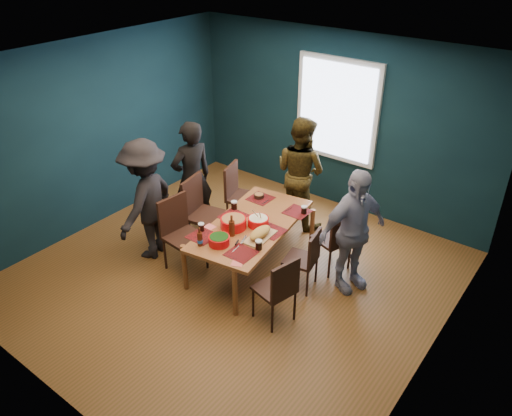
{
  "coord_description": "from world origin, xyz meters",
  "views": [
    {
      "loc": [
        3.35,
        -3.96,
        4.0
      ],
      "look_at": [
        0.13,
        0.3,
        0.91
      ],
      "focal_mm": 35.0,
      "sensor_mm": 36.0,
      "label": 1
    }
  ],
  "objects": [
    {
      "name": "beer_bottle_a",
      "position": [
        -0.1,
        -0.49,
        0.78
      ],
      "size": [
        0.07,
        0.07,
        0.24
      ],
      "color": "#451A0C",
      "rests_on": "dining_table"
    },
    {
      "name": "bowl_herbs",
      "position": [
        0.06,
        -0.33,
        0.75
      ],
      "size": [
        0.25,
        0.25,
        0.11
      ],
      "color": "red",
      "rests_on": "dining_table"
    },
    {
      "name": "cutting_board",
      "position": [
        0.36,
        0.07,
        0.75
      ],
      "size": [
        0.28,
        0.56,
        0.12
      ],
      "rotation": [
        0.0,
        0.0,
        0.06
      ],
      "color": "tan",
      "rests_on": "dining_table"
    },
    {
      "name": "dining_table",
      "position": [
        0.09,
        0.26,
        0.62
      ],
      "size": [
        1.17,
        1.93,
        0.69
      ],
      "rotation": [
        0.0,
        0.0,
        0.15
      ],
      "color": "#9E602F",
      "rests_on": "floor"
    },
    {
      "name": "chair_right_mid",
      "position": [
        0.87,
        0.34,
        0.48
      ],
      "size": [
        0.43,
        0.43,
        0.82
      ],
      "rotation": [
        0.0,
        0.0,
        0.19
      ],
      "color": "black",
      "rests_on": "floor"
    },
    {
      "name": "cola_glass_a",
      "position": [
        -0.3,
        -0.25,
        0.75
      ],
      "size": [
        0.08,
        0.08,
        0.11
      ],
      "color": "black",
      "rests_on": "dining_table"
    },
    {
      "name": "napkin_b",
      "position": [
        -0.28,
        -0.13,
        0.69
      ],
      "size": [
        0.14,
        0.14,
        0.0
      ],
      "primitive_type": "cube",
      "rotation": [
        0.0,
        0.0,
        -0.06
      ],
      "color": "#E66461",
      "rests_on": "dining_table"
    },
    {
      "name": "cola_glass_c",
      "position": [
        0.48,
        0.87,
        0.75
      ],
      "size": [
        0.08,
        0.08,
        0.11
      ],
      "color": "black",
      "rests_on": "dining_table"
    },
    {
      "name": "small_bowl",
      "position": [
        -0.24,
        0.85,
        0.72
      ],
      "size": [
        0.14,
        0.14,
        0.06
      ],
      "color": "black",
      "rests_on": "dining_table"
    },
    {
      "name": "person_right",
      "position": [
        1.27,
        0.7,
        0.8
      ],
      "size": [
        0.74,
        1.02,
        1.6
      ],
      "primitive_type": "imported",
      "rotation": [
        0.0,
        0.0,
        1.15
      ],
      "color": "white",
      "rests_on": "floor"
    },
    {
      "name": "bowl_dumpling",
      "position": [
        0.18,
        0.28,
        0.75
      ],
      "size": [
        0.27,
        0.27,
        0.25
      ],
      "color": "red",
      "rests_on": "dining_table"
    },
    {
      "name": "cola_glass_d",
      "position": [
        -0.32,
        0.41,
        0.75
      ],
      "size": [
        0.08,
        0.08,
        0.12
      ],
      "color": "black",
      "rests_on": "dining_table"
    },
    {
      "name": "chair_left_near",
      "position": [
        -0.69,
        -0.25,
        0.58
      ],
      "size": [
        0.5,
        0.5,
        1.0
      ],
      "rotation": [
        0.0,
        0.0,
        -0.11
      ],
      "color": "black",
      "rests_on": "floor"
    },
    {
      "name": "cola_glass_b",
      "position": [
        0.5,
        -0.14,
        0.75
      ],
      "size": [
        0.09,
        0.09,
        0.12
      ],
      "color": "black",
      "rests_on": "dining_table"
    },
    {
      "name": "chair_left_mid",
      "position": [
        -0.81,
        0.27,
        0.6
      ],
      "size": [
        0.54,
        0.54,
        1.03
      ],
      "rotation": [
        0.0,
        0.0,
        0.18
      ],
      "color": "black",
      "rests_on": "floor"
    },
    {
      "name": "chair_left_far",
      "position": [
        -0.75,
        1.02,
        0.56
      ],
      "size": [
        0.54,
        0.54,
        0.96
      ],
      "rotation": [
        0.0,
        0.0,
        0.28
      ],
      "color": "black",
      "rests_on": "floor"
    },
    {
      "name": "napkin_c",
      "position": [
        0.47,
        -0.5,
        0.69
      ],
      "size": [
        0.17,
        0.17,
        0.0
      ],
      "primitive_type": "cube",
      "rotation": [
        0.0,
        0.0,
        0.43
      ],
      "color": "#E66461",
      "rests_on": "dining_table"
    },
    {
      "name": "person_back",
      "position": [
        -0.07,
        1.63,
        0.83
      ],
      "size": [
        0.87,
        0.71,
        1.66
      ],
      "primitive_type": "imported",
      "rotation": [
        0.0,
        0.0,
        3.04
      ],
      "color": "black",
      "rests_on": "floor"
    },
    {
      "name": "chair_right_far",
      "position": [
        0.97,
        0.88,
        0.52
      ],
      "size": [
        0.51,
        0.51,
        0.9
      ],
      "rotation": [
        0.0,
        0.0,
        -0.32
      ],
      "color": "black",
      "rests_on": "floor"
    },
    {
      "name": "bowl_salad",
      "position": [
        -0.03,
        0.05,
        0.76
      ],
      "size": [
        0.33,
        0.33,
        0.14
      ],
      "color": "red",
      "rests_on": "dining_table"
    },
    {
      "name": "person_near_left",
      "position": [
        -1.22,
        -0.29,
        0.83
      ],
      "size": [
        0.88,
        1.2,
        1.67
      ],
      "primitive_type": "imported",
      "rotation": [
        0.0,
        0.0,
        4.98
      ],
      "color": "black",
      "rests_on": "floor"
    },
    {
      "name": "chair_right_near",
      "position": [
        0.95,
        -0.37,
        0.51
      ],
      "size": [
        0.48,
        0.48,
        0.87
      ],
      "rotation": [
        0.0,
        0.0,
        -0.25
      ],
      "color": "black",
      "rests_on": "floor"
    },
    {
      "name": "room",
      "position": [
        0.0,
        0.27,
        1.37
      ],
      "size": [
        5.01,
        5.01,
        2.71
      ],
      "color": "brown",
      "rests_on": "ground"
    },
    {
      "name": "person_far_left",
      "position": [
        -1.16,
        0.51,
        0.84
      ],
      "size": [
        0.57,
        0.71,
        1.69
      ],
      "primitive_type": "imported",
      "rotation": [
        0.0,
        0.0,
        4.4
      ],
      "color": "black",
      "rests_on": "floor"
    },
    {
      "name": "beer_bottle_b",
      "position": [
        0.06,
        -0.1,
        0.8
      ],
      "size": [
        0.07,
        0.07,
        0.28
      ],
      "color": "#451A0C",
      "rests_on": "dining_table"
    },
    {
      "name": "napkin_a",
      "position": [
        0.42,
        0.27,
        0.69
      ],
      "size": [
        0.18,
        0.18,
        0.0
      ],
      "primitive_type": "cube",
      "rotation": [
        0.0,
        0.0,
        0.49
      ],
      "color": "#E66461",
      "rests_on": "dining_table"
    }
  ]
}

